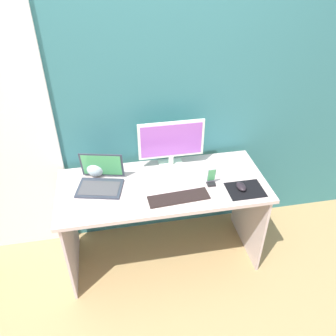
{
  "coord_description": "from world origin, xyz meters",
  "views": [
    {
      "loc": [
        -0.31,
        -1.89,
        2.24
      ],
      "look_at": [
        0.03,
        -0.02,
        0.88
      ],
      "focal_mm": 36.97,
      "sensor_mm": 36.0,
      "label": 1
    }
  ],
  "objects_px": {
    "fishbowl": "(96,167)",
    "phone_in_dock": "(211,179)",
    "monitor": "(171,143)",
    "keyboard_external": "(179,198)",
    "mouse": "(241,186)",
    "laptop": "(100,180)"
  },
  "relations": [
    {
      "from": "monitor",
      "to": "laptop",
      "type": "height_order",
      "value": "monitor"
    },
    {
      "from": "monitor",
      "to": "keyboard_external",
      "type": "distance_m",
      "value": 0.43
    },
    {
      "from": "fishbowl",
      "to": "mouse",
      "type": "height_order",
      "value": "fishbowl"
    },
    {
      "from": "monitor",
      "to": "fishbowl",
      "type": "height_order",
      "value": "monitor"
    },
    {
      "from": "mouse",
      "to": "keyboard_external",
      "type": "bearing_deg",
      "value": 177.59
    },
    {
      "from": "keyboard_external",
      "to": "mouse",
      "type": "xyz_separation_m",
      "value": [
        0.44,
        0.02,
        0.02
      ]
    },
    {
      "from": "keyboard_external",
      "to": "mouse",
      "type": "distance_m",
      "value": 0.44
    },
    {
      "from": "mouse",
      "to": "fishbowl",
      "type": "bearing_deg",
      "value": 155.13
    },
    {
      "from": "keyboard_external",
      "to": "mouse",
      "type": "height_order",
      "value": "mouse"
    },
    {
      "from": "monitor",
      "to": "laptop",
      "type": "bearing_deg",
      "value": -164.31
    },
    {
      "from": "laptop",
      "to": "mouse",
      "type": "distance_m",
      "value": 0.97
    },
    {
      "from": "laptop",
      "to": "keyboard_external",
      "type": "bearing_deg",
      "value": -24.81
    },
    {
      "from": "fishbowl",
      "to": "keyboard_external",
      "type": "height_order",
      "value": "fishbowl"
    },
    {
      "from": "fishbowl",
      "to": "monitor",
      "type": "bearing_deg",
      "value": 0.82
    },
    {
      "from": "laptop",
      "to": "mouse",
      "type": "height_order",
      "value": "laptop"
    },
    {
      "from": "fishbowl",
      "to": "phone_in_dock",
      "type": "xyz_separation_m",
      "value": [
        0.78,
        -0.27,
        -0.02
      ]
    },
    {
      "from": "monitor",
      "to": "keyboard_external",
      "type": "relative_size",
      "value": 1.17
    },
    {
      "from": "monitor",
      "to": "keyboard_external",
      "type": "height_order",
      "value": "monitor"
    },
    {
      "from": "laptop",
      "to": "keyboard_external",
      "type": "xyz_separation_m",
      "value": [
        0.5,
        -0.23,
        -0.04
      ]
    },
    {
      "from": "fishbowl",
      "to": "phone_in_dock",
      "type": "distance_m",
      "value": 0.83
    },
    {
      "from": "phone_in_dock",
      "to": "keyboard_external",
      "type": "bearing_deg",
      "value": -157.31
    },
    {
      "from": "fishbowl",
      "to": "mouse",
      "type": "xyz_separation_m",
      "value": [
        0.97,
        -0.35,
        -0.05
      ]
    }
  ]
}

